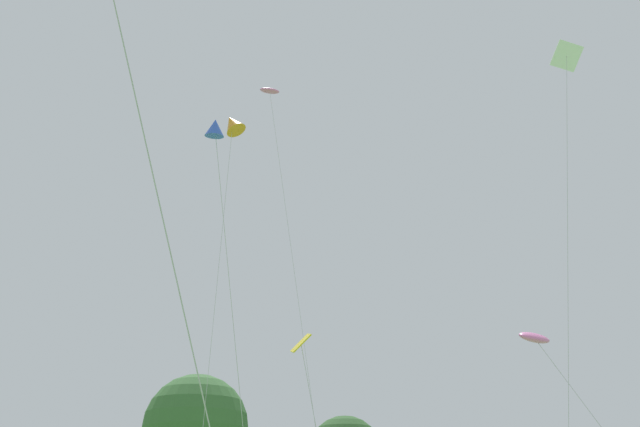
# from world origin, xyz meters

# --- Properties ---
(small_kite_delta_white) EXTENTS (3.08, 2.05, 14.27)m
(small_kite_delta_white) POSITION_xyz_m (0.55, 17.19, 13.82)
(small_kite_delta_white) COLOR blue
(small_kite_delta_white) RESTS_ON ground
(small_kite_stunt_black) EXTENTS (2.24, 2.42, 21.00)m
(small_kite_stunt_black) POSITION_xyz_m (4.72, 27.60, 20.29)
(small_kite_stunt_black) COLOR orange
(small_kite_stunt_black) RESTS_ON ground
(small_kite_triangle_green) EXTENTS (1.77, 4.96, 7.49)m
(small_kite_triangle_green) POSITION_xyz_m (11.05, 14.31, 7.16)
(small_kite_triangle_green) COLOR pink
(small_kite_triangle_green) RESTS_ON ground
(small_kite_streamer_purple) EXTENTS (3.27, 3.05, 24.88)m
(small_kite_streamer_purple) POSITION_xyz_m (7.86, 30.31, 24.30)
(small_kite_streamer_purple) COLOR pink
(small_kite_streamer_purple) RESTS_ON ground
(small_kite_bird_shape) EXTENTS (4.72, 1.56, 20.36)m
(small_kite_bird_shape) POSITION_xyz_m (14.90, 14.82, 18.91)
(small_kite_bird_shape) COLOR white
(small_kite_bird_shape) RESTS_ON ground
(small_kite_box_yellow) EXTENTS (1.24, 1.61, 7.14)m
(small_kite_box_yellow) POSITION_xyz_m (3.65, 16.70, 6.53)
(small_kite_box_yellow) COLOR yellow
(small_kite_box_yellow) RESTS_ON ground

